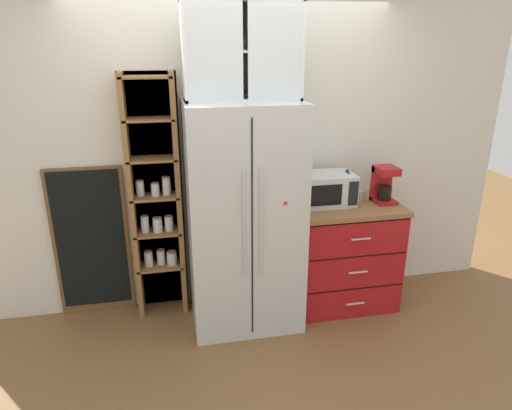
{
  "coord_description": "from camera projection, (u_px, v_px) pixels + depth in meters",
  "views": [
    {
      "loc": [
        -0.57,
        -3.26,
        2.19
      ],
      "look_at": [
        0.1,
        0.0,
        0.99
      ],
      "focal_mm": 31.58,
      "sensor_mm": 36.0,
      "label": 1
    }
  ],
  "objects": [
    {
      "name": "ground_plane",
      "position": [
        245.0,
        315.0,
        3.85
      ],
      "size": [
        10.52,
        10.52,
        0.0
      ],
      "primitive_type": "plane",
      "color": "brown"
    },
    {
      "name": "wall_back_cream",
      "position": [
        235.0,
        159.0,
        3.79
      ],
      "size": [
        4.84,
        0.1,
        2.55
      ],
      "primitive_type": "cube",
      "color": "silver",
      "rests_on": "ground"
    },
    {
      "name": "refrigerator",
      "position": [
        244.0,
        217.0,
        3.55
      ],
      "size": [
        0.86,
        0.72,
        1.8
      ],
      "color": "silver",
      "rests_on": "ground"
    },
    {
      "name": "pantry_shelf_column",
      "position": [
        156.0,
        199.0,
        3.66
      ],
      "size": [
        0.45,
        0.25,
        2.0
      ],
      "color": "brown",
      "rests_on": "ground"
    },
    {
      "name": "counter_cabinet",
      "position": [
        344.0,
        254.0,
        3.92
      ],
      "size": [
        0.88,
        0.62,
        0.92
      ],
      "color": "#A8161C",
      "rests_on": "ground"
    },
    {
      "name": "microwave",
      "position": [
        326.0,
        189.0,
        3.73
      ],
      "size": [
        0.44,
        0.33,
        0.26
      ],
      "color": "silver",
      "rests_on": "counter_cabinet"
    },
    {
      "name": "coffee_maker",
      "position": [
        384.0,
        184.0,
        3.77
      ],
      "size": [
        0.17,
        0.2,
        0.31
      ],
      "color": "#A8161C",
      "rests_on": "counter_cabinet"
    },
    {
      "name": "mug_sage",
      "position": [
        359.0,
        196.0,
        3.83
      ],
      "size": [
        0.11,
        0.08,
        0.09
      ],
      "color": "#8CA37F",
      "rests_on": "counter_cabinet"
    },
    {
      "name": "mug_cream",
      "position": [
        350.0,
        200.0,
        3.7
      ],
      "size": [
        0.11,
        0.08,
        0.1
      ],
      "color": "silver",
      "rests_on": "counter_cabinet"
    },
    {
      "name": "bottle_cobalt",
      "position": [
        346.0,
        188.0,
        3.77
      ],
      "size": [
        0.07,
        0.07,
        0.28
      ],
      "color": "navy",
      "rests_on": "counter_cabinet"
    },
    {
      "name": "bottle_clear",
      "position": [
        348.0,
        190.0,
        3.74
      ],
      "size": [
        0.06,
        0.06,
        0.26
      ],
      "color": "silver",
      "rests_on": "counter_cabinet"
    },
    {
      "name": "upper_cabinet",
      "position": [
        241.0,
        52.0,
        3.18
      ],
      "size": [
        0.83,
        0.32,
        0.67
      ],
      "color": "silver",
      "rests_on": "refrigerator"
    },
    {
      "name": "chalkboard_menu",
      "position": [
        91.0,
        242.0,
        3.7
      ],
      "size": [
        0.6,
        0.04,
        1.28
      ],
      "color": "brown",
      "rests_on": "ground"
    }
  ]
}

